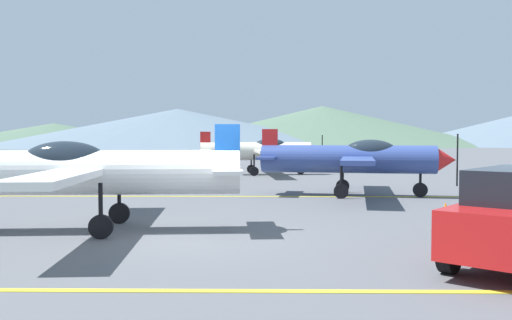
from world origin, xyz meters
TOP-DOWN VIEW (x-y plane):
  - ground_plane at (0.00, 0.00)m, footprint 400.00×400.00m
  - apron_line_near at (0.00, -4.50)m, footprint 80.00×0.16m
  - apron_line_far at (0.00, 7.35)m, footprint 80.00×0.16m
  - airplane_near at (-2.54, 0.28)m, footprint 7.06×8.12m
  - airplane_mid at (4.70, 7.69)m, footprint 7.10×8.12m
  - airplane_far at (1.23, 18.65)m, footprint 7.08×8.13m
  - traffic_cone_front at (5.76, 1.05)m, footprint 0.36×0.36m
  - hill_left at (-63.58, 154.81)m, footprint 70.24×70.24m
  - hill_centerleft at (-18.89, 115.65)m, footprint 86.62×86.62m
  - hill_centerright at (16.58, 128.30)m, footprint 84.89×84.89m

SIDE VIEW (x-z plane):
  - ground_plane at x=0.00m, z-range 0.00..0.00m
  - apron_line_near at x=0.00m, z-range 0.00..0.01m
  - apron_line_far at x=0.00m, z-range 0.00..0.01m
  - traffic_cone_front at x=5.76m, z-range -0.01..0.58m
  - airplane_near at x=-2.54m, z-range 0.15..2.58m
  - airplane_mid at x=4.70m, z-range 0.15..2.58m
  - airplane_far at x=1.23m, z-range 0.15..2.58m
  - hill_left at x=-63.58m, z-range 0.00..6.37m
  - hill_centerleft at x=-18.89m, z-range 0.00..8.76m
  - hill_centerright at x=16.58m, z-range 0.00..10.12m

